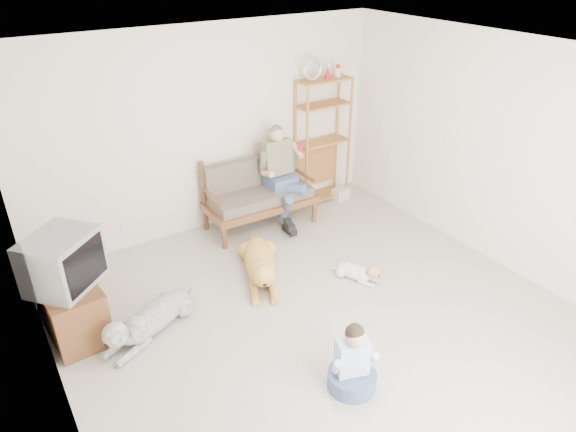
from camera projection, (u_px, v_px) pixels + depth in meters
floor at (332, 330)px, 5.30m from camera, size 5.50×5.50×0.00m
ceiling at (347, 63)px, 4.01m from camera, size 5.50×5.50×0.00m
wall_back at (209, 131)px, 6.69m from camera, size 5.00×0.00×5.00m
wall_left at (45, 310)px, 3.46m from camera, size 0.00×5.50×5.50m
wall_right at (512, 159)px, 5.85m from camera, size 0.00×5.50×5.50m
loveseat at (258, 192)px, 7.07m from camera, size 1.52×0.74×0.95m
man at (283, 183)px, 6.98m from camera, size 0.53×0.76×1.22m
etagere at (322, 140)px, 7.54m from camera, size 0.82×0.36×2.16m
book_stack at (341, 193)px, 7.96m from camera, size 0.27×0.21×0.16m
tv_stand at (71, 308)px, 5.14m from camera, size 0.57×0.94×0.60m
crt_tv at (63, 261)px, 4.85m from camera, size 0.83×0.82×0.54m
wall_outlet at (126, 227)px, 6.58m from camera, size 0.12×0.02×0.08m
golden_retriever at (261, 264)px, 6.05m from camera, size 0.75×1.37×0.44m
shaggy_dog at (147, 321)px, 5.17m from camera, size 1.24×0.73×0.41m
terrier at (360, 272)px, 6.03m from camera, size 0.36×0.64×0.26m
child at (353, 365)px, 4.52m from camera, size 0.44×0.44×0.70m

